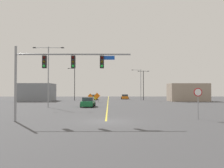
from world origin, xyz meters
TOP-DOWN VIEW (x-y plane):
  - ground at (0.00, 0.00)m, footprint 164.79×164.79m
  - road_centre_stripe at (0.00, 45.77)m, footprint 0.16×91.55m
  - traffic_signal_assembly at (-4.07, -0.02)m, footprint 9.70×0.44m
  - stop_sign at (8.19, 1.36)m, footprint 0.76×0.07m
  - street_lamp_mid_left at (9.06, 43.81)m, footprint 2.95×0.24m
  - street_lamp_far_left at (8.30, 44.67)m, footprint 2.47×0.24m
  - street_lamp_mid_right at (-8.61, 43.21)m, footprint 1.82×0.24m
  - street_lamp_far_right at (-8.88, 16.99)m, footprint 4.68×0.24m
  - construction_sign_left_lane at (-2.28, 32.57)m, footprint 1.32×0.20m
  - construction_sign_right_shoulder at (-4.04, 36.78)m, footprint 1.16×0.25m
  - car_green_distant at (-3.02, 18.56)m, footprint 2.14×4.54m
  - car_orange_near at (4.81, 52.43)m, footprint 2.20×4.18m
  - car_yellow_mid at (-3.86, 47.07)m, footprint 1.97×4.00m
  - roadside_building_west at (-17.15, 40.00)m, footprint 7.89×7.60m
  - roadside_building_east at (18.87, 38.57)m, footprint 8.93×5.35m

SIDE VIEW (x-z plane):
  - ground at x=0.00m, z-range 0.00..0.00m
  - road_centre_stripe at x=0.00m, z-range 0.00..0.01m
  - car_yellow_mid at x=-3.86m, z-range -0.05..1.35m
  - car_orange_near at x=4.81m, z-range -0.02..1.35m
  - car_green_distant at x=-3.02m, z-range -0.06..1.44m
  - construction_sign_right_shoulder at x=-4.04m, z-range 0.24..2.08m
  - construction_sign_left_lane at x=-2.28m, z-range 0.28..2.35m
  - stop_sign at x=8.19m, z-range 0.57..3.37m
  - roadside_building_east at x=18.87m, z-range 0.00..4.16m
  - roadside_building_west at x=-17.15m, z-range 0.00..4.19m
  - street_lamp_far_left at x=8.30m, z-range 0.47..8.46m
  - street_lamp_mid_left at x=9.06m, z-range 0.69..8.30m
  - street_lamp_mid_right at x=-8.61m, z-range 0.41..8.67m
  - traffic_signal_assembly at x=-4.07m, z-range 1.44..7.73m
  - street_lamp_far_right at x=-8.88m, z-range 0.86..10.00m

